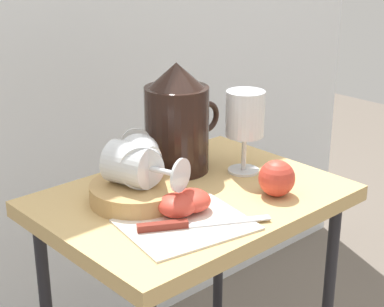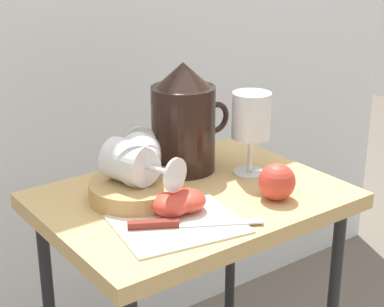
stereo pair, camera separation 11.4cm
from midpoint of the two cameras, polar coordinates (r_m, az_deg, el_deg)
curtain_drape at (r=1.54m, az=-16.03°, el=10.44°), size 2.40×0.03×1.83m
table at (r=1.20m, az=-2.73°, el=-7.13°), size 0.55×0.41×0.69m
linen_napkin at (r=1.05m, az=-3.68°, el=-6.60°), size 0.23×0.20×0.00m
basket_tray at (r=1.14m, az=-7.88°, el=-3.63°), size 0.17×0.17×0.03m
pitcher at (r=1.25m, az=-3.98°, el=2.37°), size 0.18×0.13×0.22m
wine_glass_upright at (r=1.23m, az=2.26°, el=3.22°), size 0.08×0.08×0.17m
wine_glass_tipped_near at (r=1.11m, az=-8.34°, el=-1.06°), size 0.11×0.16×0.08m
wine_glass_tipped_far at (r=1.13m, az=-7.70°, el=-0.69°), size 0.14×0.16×0.08m
apple_half_left at (r=1.07m, az=-4.44°, el=-4.81°), size 0.07×0.07×0.04m
apple_half_right at (r=1.08m, az=-3.07°, el=-4.39°), size 0.07×0.07×0.04m
apple_whole at (r=1.15m, az=5.00°, el=-2.33°), size 0.07×0.07×0.07m
knife at (r=1.03m, az=-3.85°, el=-6.59°), size 0.21×0.13×0.01m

